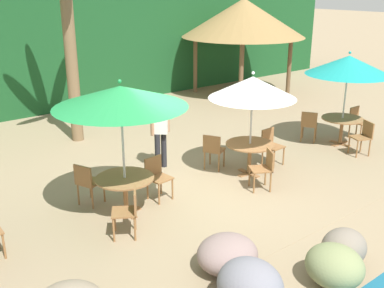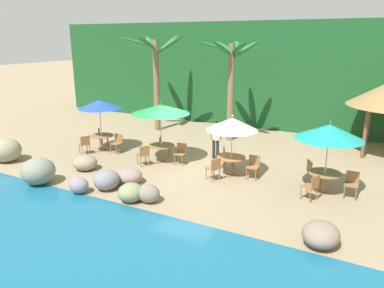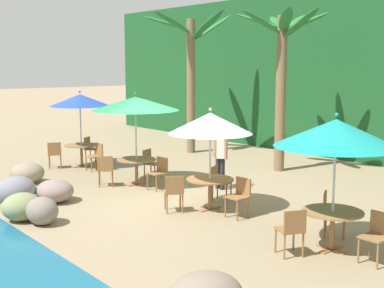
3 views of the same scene
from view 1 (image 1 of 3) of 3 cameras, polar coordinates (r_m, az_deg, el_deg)
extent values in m
plane|color=#937F60|center=(9.65, -0.52, -6.29)|extent=(120.00, 120.00, 0.00)
cube|color=#937F60|center=(9.64, -0.52, -6.26)|extent=(18.00, 5.20, 0.01)
cube|color=#194C23|center=(16.77, -20.48, 14.19)|extent=(28.00, 2.40, 6.00)
ellipsoid|color=#7F8959|center=(7.20, 17.19, -14.18)|extent=(0.81, 0.86, 0.61)
ellipsoid|color=gray|center=(7.70, 18.25, -12.02)|extent=(0.74, 0.66, 0.59)
ellipsoid|color=slate|center=(6.49, 7.19, -16.95)|extent=(0.85, 0.94, 0.70)
ellipsoid|color=gray|center=(7.21, 4.39, -13.41)|extent=(0.96, 0.90, 0.56)
cylinder|color=olive|center=(8.05, -22.19, -11.64)|extent=(0.04, 0.04, 0.45)
cylinder|color=silver|center=(8.53, -8.46, -1.32)|extent=(0.04, 0.04, 2.39)
cone|color=#238E47|center=(8.21, -8.84, 5.83)|extent=(2.40, 2.40, 0.37)
sphere|color=#238E47|center=(8.16, -8.93, 7.66)|extent=(0.07, 0.07, 0.07)
cube|color=olive|center=(9.01, -8.09, -8.34)|extent=(0.60, 0.12, 0.03)
cube|color=olive|center=(9.01, -8.09, -8.34)|extent=(0.12, 0.60, 0.03)
cylinder|color=olive|center=(8.85, -8.20, -6.31)|extent=(0.09, 0.09, 0.71)
cylinder|color=olive|center=(8.71, -8.31, -4.20)|extent=(1.10, 1.10, 0.03)
cylinder|color=olive|center=(9.37, -2.43, -5.59)|extent=(0.04, 0.04, 0.45)
cylinder|color=olive|center=(9.16, -4.09, -6.24)|extent=(0.04, 0.04, 0.45)
cylinder|color=olive|center=(9.61, -3.85, -4.94)|extent=(0.04, 0.04, 0.45)
cylinder|color=olive|center=(9.41, -5.51, -5.56)|extent=(0.04, 0.04, 0.45)
cube|color=olive|center=(9.29, -4.01, -4.23)|extent=(0.46, 0.46, 0.03)
cube|color=olive|center=(9.35, -4.83, -2.78)|extent=(0.42, 0.08, 0.42)
cylinder|color=olive|center=(9.64, -12.43, -5.30)|extent=(0.04, 0.04, 0.45)
cylinder|color=olive|center=(9.43, -10.79, -5.78)|extent=(0.04, 0.04, 0.45)
cylinder|color=olive|center=(9.41, -13.86, -6.07)|extent=(0.04, 0.04, 0.45)
cylinder|color=olive|center=(9.19, -12.20, -6.58)|extent=(0.04, 0.04, 0.45)
cube|color=olive|center=(9.32, -12.43, -4.59)|extent=(0.55, 0.55, 0.03)
cube|color=olive|center=(9.11, -13.33, -3.90)|extent=(0.19, 0.40, 0.42)
cylinder|color=olive|center=(8.02, -9.65, -10.45)|extent=(0.04, 0.04, 0.45)
cylinder|color=olive|center=(8.33, -9.52, -9.24)|extent=(0.04, 0.04, 0.45)
cylinder|color=olive|center=(8.00, -7.06, -10.38)|extent=(0.04, 0.04, 0.45)
cylinder|color=olive|center=(8.32, -7.04, -9.17)|extent=(0.04, 0.04, 0.45)
cube|color=olive|center=(8.05, -8.40, -8.31)|extent=(0.58, 0.58, 0.03)
cube|color=olive|center=(7.96, -7.02, -7.02)|extent=(0.26, 0.37, 0.42)
cylinder|color=silver|center=(10.37, 7.25, 1.75)|extent=(0.04, 0.04, 2.13)
cone|color=white|center=(10.13, 7.48, 6.95)|extent=(1.93, 1.93, 0.47)
sphere|color=white|center=(10.06, 7.56, 8.70)|extent=(0.07, 0.07, 0.07)
cube|color=olive|center=(10.73, 7.02, -3.59)|extent=(0.60, 0.12, 0.03)
cube|color=olive|center=(10.73, 7.02, -3.59)|extent=(0.12, 0.60, 0.03)
cylinder|color=olive|center=(10.60, 7.09, -1.82)|extent=(0.09, 0.09, 0.71)
cylinder|color=olive|center=(10.48, 7.17, -0.01)|extent=(1.10, 1.10, 0.03)
cylinder|color=olive|center=(11.29, 11.24, -1.49)|extent=(0.04, 0.04, 0.45)
cylinder|color=olive|center=(11.03, 10.09, -1.93)|extent=(0.04, 0.04, 0.45)
cylinder|color=olive|center=(11.50, 9.85, -1.02)|extent=(0.04, 0.04, 0.45)
cylinder|color=olive|center=(11.24, 8.69, -1.44)|extent=(0.04, 0.04, 0.45)
cube|color=olive|center=(11.18, 10.04, -0.32)|extent=(0.44, 0.44, 0.03)
cube|color=olive|center=(11.24, 9.31, 0.88)|extent=(0.42, 0.05, 0.42)
cylinder|color=olive|center=(11.11, 2.24, -1.47)|extent=(0.04, 0.04, 0.45)
cylinder|color=olive|center=(11.00, 3.98, -1.73)|extent=(0.04, 0.04, 0.45)
cylinder|color=olive|center=(10.80, 1.56, -2.09)|extent=(0.04, 0.04, 0.45)
cylinder|color=olive|center=(10.69, 3.34, -2.36)|extent=(0.04, 0.04, 0.45)
cube|color=olive|center=(10.81, 2.80, -0.72)|extent=(0.57, 0.57, 0.03)
cube|color=olive|center=(10.57, 2.43, -0.07)|extent=(0.23, 0.39, 0.42)
cylinder|color=olive|center=(9.70, 7.67, -4.85)|extent=(0.04, 0.04, 0.45)
cylinder|color=olive|center=(10.01, 7.10, -4.03)|extent=(0.04, 0.04, 0.45)
cylinder|color=olive|center=(9.80, 9.68, -4.70)|extent=(0.04, 0.04, 0.45)
cylinder|color=olive|center=(10.11, 9.05, -3.89)|extent=(0.04, 0.04, 0.45)
cube|color=olive|center=(9.81, 8.44, -3.08)|extent=(0.57, 0.57, 0.03)
cube|color=olive|center=(9.80, 9.62, -1.94)|extent=(0.24, 0.38, 0.42)
cylinder|color=silver|center=(12.90, 18.28, 4.73)|extent=(0.04, 0.04, 2.26)
cone|color=teal|center=(12.70, 18.77, 9.21)|extent=(2.19, 2.19, 0.49)
sphere|color=teal|center=(12.65, 18.93, 10.63)|extent=(0.07, 0.07, 0.07)
cube|color=olive|center=(13.21, 17.78, 0.06)|extent=(0.60, 0.12, 0.03)
cube|color=olive|center=(13.21, 17.78, 0.06)|extent=(0.12, 0.60, 0.03)
cylinder|color=olive|center=(13.10, 17.94, 1.52)|extent=(0.09, 0.09, 0.71)
cylinder|color=olive|center=(13.00, 18.10, 3.01)|extent=(1.10, 1.10, 0.03)
cylinder|color=olive|center=(13.90, 20.89, 1.55)|extent=(0.04, 0.04, 0.45)
cylinder|color=olive|center=(13.60, 20.10, 1.28)|extent=(0.04, 0.04, 0.45)
cylinder|color=olive|center=(14.07, 19.66, 1.91)|extent=(0.04, 0.04, 0.45)
cylinder|color=olive|center=(13.78, 18.85, 1.65)|extent=(0.04, 0.04, 0.45)
cube|color=olive|center=(13.77, 19.99, 2.55)|extent=(0.42, 0.42, 0.03)
cube|color=olive|center=(13.82, 19.39, 3.52)|extent=(0.42, 0.04, 0.42)
cylinder|color=olive|center=(13.37, 13.52, 1.63)|extent=(0.04, 0.04, 0.45)
cylinder|color=olive|center=(13.34, 15.04, 1.47)|extent=(0.04, 0.04, 0.45)
cylinder|color=olive|center=(13.03, 13.34, 1.19)|extent=(0.04, 0.04, 0.45)
cylinder|color=olive|center=(13.00, 14.90, 1.01)|extent=(0.04, 0.04, 0.45)
cube|color=olive|center=(13.11, 14.29, 2.32)|extent=(0.58, 0.58, 0.03)
cube|color=olive|center=(12.87, 14.26, 2.91)|extent=(0.25, 0.38, 0.42)
cylinder|color=olive|center=(12.25, 19.71, -0.63)|extent=(0.04, 0.04, 0.45)
cylinder|color=olive|center=(12.52, 18.81, -0.09)|extent=(0.04, 0.04, 0.45)
cylinder|color=olive|center=(12.45, 21.07, -0.47)|extent=(0.04, 0.04, 0.45)
cylinder|color=olive|center=(12.72, 20.15, 0.05)|extent=(0.04, 0.04, 0.45)
cube|color=olive|center=(12.41, 20.06, 0.76)|extent=(0.55, 0.55, 0.03)
cube|color=olive|center=(12.47, 20.92, 1.68)|extent=(0.20, 0.40, 0.42)
cylinder|color=brown|center=(12.77, -14.75, 10.82)|extent=(0.32, 0.32, 4.82)
cylinder|color=brown|center=(18.44, 0.40, 9.78)|extent=(0.16, 0.16, 2.20)
cylinder|color=brown|center=(20.14, 6.23, 10.49)|extent=(0.16, 0.16, 2.20)
cylinder|color=brown|center=(16.54, 6.09, 8.56)|extent=(0.16, 0.16, 2.20)
cylinder|color=brown|center=(18.42, 11.92, 9.36)|extent=(0.16, 0.16, 2.20)
cone|color=olive|center=(18.12, 6.37, 15.25)|extent=(4.69, 4.69, 1.41)
cylinder|color=#232328|center=(10.83, -4.27, -0.91)|extent=(0.13, 0.13, 0.86)
cylinder|color=#232328|center=(10.93, -3.50, -0.71)|extent=(0.13, 0.13, 0.86)
cube|color=silver|center=(10.66, -3.97, 2.83)|extent=(0.39, 0.38, 0.58)
cylinder|color=#9E7051|center=(10.55, -4.95, 2.35)|extent=(0.08, 0.08, 0.50)
cylinder|color=#9E7051|center=(10.79, -3.00, 2.78)|extent=(0.08, 0.08, 0.50)
sphere|color=#9E7051|center=(10.55, -4.02, 4.96)|extent=(0.21, 0.21, 0.21)
sphere|color=black|center=(10.53, -4.03, 5.23)|extent=(0.18, 0.18, 0.18)
camera|label=2|loc=(13.30, 78.25, 8.28)|focal=34.43mm
camera|label=3|loc=(16.03, 55.85, 8.12)|focal=49.18mm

